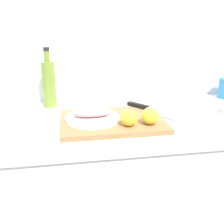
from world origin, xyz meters
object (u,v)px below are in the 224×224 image
chef_knife (147,108)px  olive_oil_bottle (49,83)px  white_plate (92,118)px  fish_fillet (92,112)px  lemon_0 (129,118)px  cutting_board (112,121)px

chef_knife → olive_oil_bottle: (-0.44, 0.19, 0.09)m
white_plate → fish_fillet: (0.00, 0.00, 0.03)m
white_plate → lemon_0: (0.13, -0.09, 0.02)m
fish_fillet → olive_oil_bottle: olive_oil_bottle is taller
lemon_0 → olive_oil_bottle: bearing=130.2°
white_plate → olive_oil_bottle: size_ratio=0.77×
fish_fillet → chef_knife: size_ratio=0.68×
white_plate → fish_fillet: size_ratio=1.33×
chef_knife → lemon_0: size_ratio=3.90×
chef_knife → olive_oil_bottle: size_ratio=0.85×
cutting_board → olive_oil_bottle: size_ratio=1.46×
cutting_board → white_plate: (-0.08, 0.00, 0.02)m
white_plate → fish_fillet: 0.03m
fish_fillet → lemon_0: (0.13, -0.09, -0.00)m
lemon_0 → cutting_board: bearing=120.7°
cutting_board → fish_fillet: 0.09m
white_plate → lemon_0: 0.16m
lemon_0 → white_plate: bearing=146.4°
fish_fillet → lemon_0: 0.16m
chef_knife → olive_oil_bottle: 0.48m
cutting_board → olive_oil_bottle: bearing=132.7°
cutting_board → lemon_0: size_ratio=6.69×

